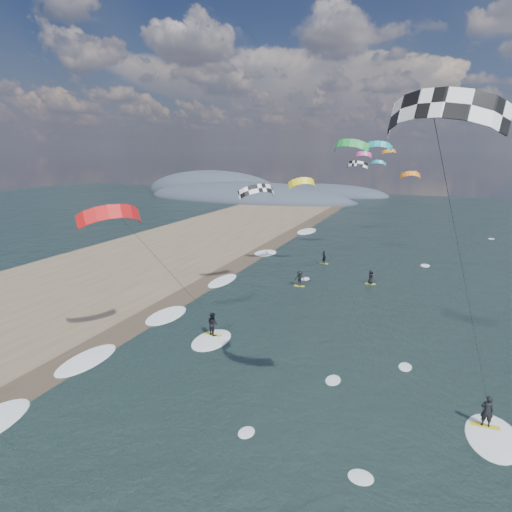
% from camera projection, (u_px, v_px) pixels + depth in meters
% --- Properties ---
extents(ground, '(260.00, 260.00, 0.00)m').
position_uv_depth(ground, '(178.00, 460.00, 20.01)').
color(ground, black).
rests_on(ground, ground).
extents(sand_strip, '(26.00, 240.00, 0.00)m').
position_uv_depth(sand_strip, '(8.00, 314.00, 37.85)').
color(sand_strip, brown).
rests_on(sand_strip, ground).
extents(wet_sand_strip, '(3.00, 240.00, 0.00)m').
position_uv_depth(wet_sand_strip, '(116.00, 335.00, 33.42)').
color(wet_sand_strip, '#382D23').
rests_on(wet_sand_strip, ground).
extents(coastal_hills, '(80.00, 41.00, 15.00)m').
position_uv_depth(coastal_hills, '(243.00, 196.00, 133.33)').
color(coastal_hills, '#3D4756').
rests_on(coastal_hills, ground).
extents(kitesurfer_near_a, '(7.92, 8.94, 16.61)m').
position_uv_depth(kitesurfer_near_a, '(447.00, 188.00, 16.09)').
color(kitesurfer_near_a, gold).
rests_on(kitesurfer_near_a, ground).
extents(kitesurfer_near_b, '(6.95, 9.46, 11.60)m').
position_uv_depth(kitesurfer_near_b, '(148.00, 253.00, 28.66)').
color(kitesurfer_near_b, gold).
rests_on(kitesurfer_near_b, ground).
extents(far_kitesurfers, '(8.02, 10.81, 1.71)m').
position_uv_depth(far_kitesurfers, '(324.00, 273.00, 47.13)').
color(far_kitesurfers, gold).
rests_on(far_kitesurfers, ground).
extents(bg_kite_field, '(14.57, 73.29, 5.87)m').
position_uv_depth(bg_kite_field, '(362.00, 160.00, 64.02)').
color(bg_kite_field, green).
rests_on(bg_kite_field, ground).
extents(shoreline_surf, '(2.40, 79.40, 0.11)m').
position_uv_depth(shoreline_surf, '(164.00, 316.00, 37.23)').
color(shoreline_surf, white).
rests_on(shoreline_surf, ground).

